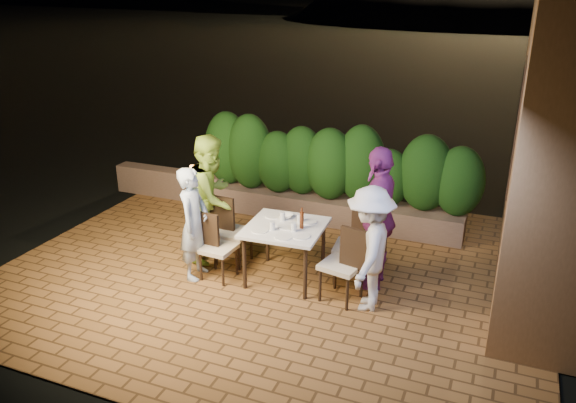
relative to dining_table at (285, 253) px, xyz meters
The scene contains 30 objects.
ground 0.53m from the dining_table, 134.75° to the right, with size 400.00×400.00×0.00m, color black.
terrace_floor 0.57m from the dining_table, 134.45° to the left, with size 7.00×6.00×0.15m, color brown.
window_pane 3.29m from the dining_table, 25.93° to the left, with size 0.08×1.00×1.40m, color black.
window_frame 3.28m from the dining_table, 26.02° to the left, with size 0.06×1.15×1.55m, color black.
planter 2.06m from the dining_table, 91.30° to the left, with size 4.20×0.55×0.40m, color brown.
hedge 2.13m from the dining_table, 91.30° to the left, with size 4.00×0.70×1.10m, color #13370E, non-canonical shape.
parapet 3.67m from the dining_table, 146.05° to the left, with size 2.20×0.30×0.50m, color brown.
hill 59.94m from the dining_table, 88.32° to the left, with size 52.00×40.00×22.00m, color black.
dining_table is the anchor object (origin of this frame).
plate_nw 0.51m from the dining_table, 133.79° to the right, with size 0.21×0.21×0.01m, color white.
plate_sw 0.52m from the dining_table, 138.16° to the left, with size 0.22×0.22×0.01m, color white.
plate_ne 0.53m from the dining_table, 35.50° to the right, with size 0.22×0.22×0.01m, color white.
plate_se 0.51m from the dining_table, 44.48° to the left, with size 0.20×0.20×0.01m, color white.
plate_centre 0.38m from the dining_table, 23.52° to the right, with size 0.24×0.24×0.01m, color white.
plate_front 0.51m from the dining_table, 71.66° to the right, with size 0.22×0.22×0.01m, color white.
glass_nw 0.47m from the dining_table, 121.69° to the right, with size 0.07×0.07×0.11m, color silver.
glass_sw 0.47m from the dining_table, 122.83° to the left, with size 0.07×0.07×0.12m, color silver.
glass_ne 0.47m from the dining_table, 33.29° to the right, with size 0.07×0.07×0.12m, color silver.
glass_se 0.49m from the dining_table, 57.43° to the left, with size 0.06×0.06×0.11m, color silver.
beer_bottle 0.56m from the dining_table, ahead, with size 0.05×0.05×0.27m, color #51220D, non-canonical shape.
bowl 0.48m from the dining_table, 109.48° to the left, with size 0.18×0.18×0.04m, color white.
chair_left_front 0.87m from the dining_table, 160.22° to the right, with size 0.41×0.41×0.89m, color black, non-canonical shape.
chair_left_back 0.86m from the dining_table, 168.46° to the left, with size 0.44×0.44×0.94m, color black, non-canonical shape.
chair_right_front 0.86m from the dining_table, 14.63° to the right, with size 0.45×0.45×0.98m, color black, non-canonical shape.
chair_right_back 0.87m from the dining_table, 20.33° to the left, with size 0.45×0.45×0.97m, color black, non-canonical shape.
diner_blue 1.23m from the dining_table, 162.21° to the right, with size 0.55×0.36×1.50m, color #AEC4E0.
diner_green 1.31m from the dining_table, 168.11° to the left, with size 0.86×0.67×1.76m, color #9AC43D.
diner_white 1.25m from the dining_table, 12.22° to the right, with size 0.98×0.56×1.51m, color silver.
diner_purple 1.28m from the dining_table, 16.28° to the left, with size 1.07×0.45×1.83m, color #7A286E.
parapet_lamp 3.32m from the dining_table, 141.75° to the left, with size 0.10×0.10×0.14m, color orange.
Camera 1 is at (2.73, -5.76, 3.62)m, focal length 35.00 mm.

